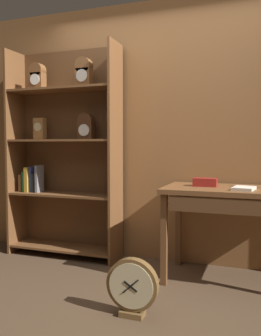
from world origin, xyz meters
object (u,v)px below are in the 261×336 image
object	(u,v)px
toolbox_small	(205,182)
open_repair_manual	(244,188)
round_clock_large	(132,287)
bookshelf	(64,151)
workbench	(242,200)

from	to	relation	value
toolbox_small	open_repair_manual	bearing A→B (deg)	-23.85
toolbox_small	round_clock_large	size ratio (longest dim) A/B	0.50
bookshelf	open_repair_manual	bearing A→B (deg)	-9.33
bookshelf	open_repair_manual	xyz separation A→B (m)	(1.83, -0.30, -0.29)
workbench	round_clock_large	world-z (taller)	workbench
bookshelf	open_repair_manual	world-z (taller)	bookshelf
round_clock_large	open_repair_manual	bearing A→B (deg)	48.88
bookshelf	workbench	bearing A→B (deg)	-6.62
bookshelf	round_clock_large	world-z (taller)	bookshelf
toolbox_small	round_clock_large	xyz separation A→B (m)	(-0.35, -0.92, -0.64)
workbench	open_repair_manual	distance (m)	0.14
bookshelf	open_repair_manual	distance (m)	1.88
open_repair_manual	round_clock_large	xyz separation A→B (m)	(-0.68, -0.78, -0.61)
toolbox_small	open_repair_manual	xyz separation A→B (m)	(0.33, -0.15, -0.02)
workbench	bookshelf	bearing A→B (deg)	173.38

